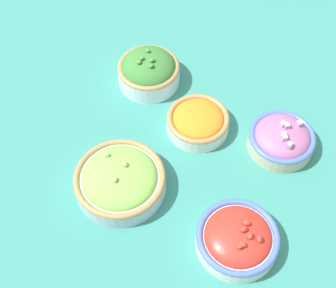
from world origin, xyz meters
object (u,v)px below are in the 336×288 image
object	(u,v)px
bowl_lettuce	(120,180)
bowl_broccoli	(149,70)
bowl_cherry_tomatoes	(237,238)
bowl_red_onion	(282,139)
bowl_carrots	(198,121)

from	to	relation	value
bowl_lettuce	bowl_broccoli	xyz separation A→B (m)	(-0.12, 0.25, 0.01)
bowl_broccoli	bowl_lettuce	bearing A→B (deg)	-63.26
bowl_cherry_tomatoes	bowl_red_onion	bearing A→B (deg)	100.07
bowl_lettuce	bowl_carrots	xyz separation A→B (m)	(0.04, 0.20, -0.00)
bowl_carrots	bowl_broccoli	bearing A→B (deg)	164.99
bowl_lettuce	bowl_carrots	bearing A→B (deg)	79.70
bowl_lettuce	bowl_red_onion	distance (m)	0.33
bowl_cherry_tomatoes	bowl_red_onion	world-z (taller)	bowl_red_onion
bowl_carrots	bowl_red_onion	size ratio (longest dim) A/B	0.97
bowl_lettuce	bowl_red_onion	size ratio (longest dim) A/B	1.30
bowl_red_onion	bowl_broccoli	bearing A→B (deg)	-176.68
bowl_cherry_tomatoes	bowl_red_onion	size ratio (longest dim) A/B	1.10
bowl_carrots	bowl_lettuce	bearing A→B (deg)	-100.30
bowl_broccoli	bowl_red_onion	world-z (taller)	bowl_broccoli
bowl_carrots	bowl_broccoli	distance (m)	0.17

